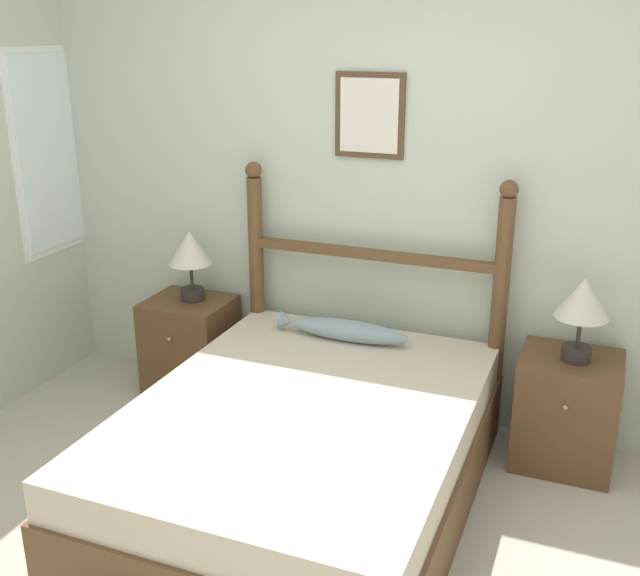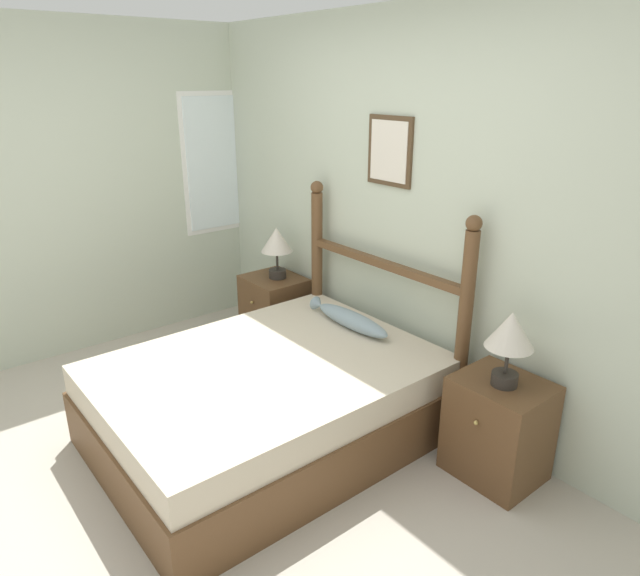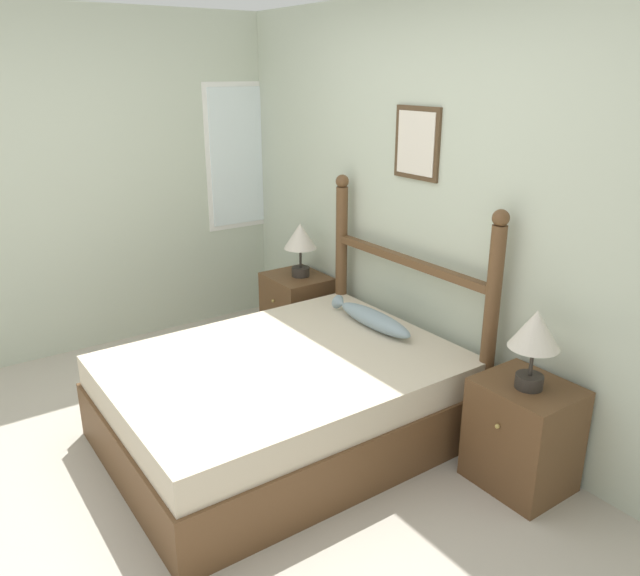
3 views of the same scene
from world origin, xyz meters
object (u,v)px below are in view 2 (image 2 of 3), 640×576
at_px(table_lamp_right, 510,335).
at_px(bed, 268,401).
at_px(fish_pillow, 350,319).
at_px(table_lamp_left, 277,243).
at_px(nightstand_right, 498,428).
at_px(nightstand_left, 275,311).

bearing_deg(table_lamp_right, bed, -144.78).
bearing_deg(fish_pillow, table_lamp_left, 174.36).
xyz_separation_m(bed, nightstand_right, (1.09, 0.80, 0.03)).
distance_m(nightstand_left, table_lamp_left, 0.59).
distance_m(bed, nightstand_right, 1.35).
height_order(bed, table_lamp_left, table_lamp_left).
distance_m(nightstand_left, table_lamp_right, 2.27).
xyz_separation_m(table_lamp_left, fish_pillow, (0.99, -0.10, -0.30)).
relative_size(bed, table_lamp_left, 4.71).
distance_m(table_lamp_left, fish_pillow, 1.04).
xyz_separation_m(bed, table_lamp_left, (-1.07, 0.83, 0.62)).
height_order(table_lamp_right, fish_pillow, table_lamp_right).
xyz_separation_m(nightstand_left, fish_pillow, (1.02, -0.08, 0.29)).
height_order(nightstand_left, table_lamp_left, table_lamp_left).
bearing_deg(fish_pillow, table_lamp_right, 2.46).
relative_size(table_lamp_left, table_lamp_right, 1.00).
distance_m(nightstand_right, table_lamp_left, 2.23).
distance_m(nightstand_right, fish_pillow, 1.20).
relative_size(nightstand_right, table_lamp_right, 1.40).
relative_size(bed, fish_pillow, 2.70).
distance_m(bed, fish_pillow, 0.80).
distance_m(nightstand_left, fish_pillow, 1.06).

